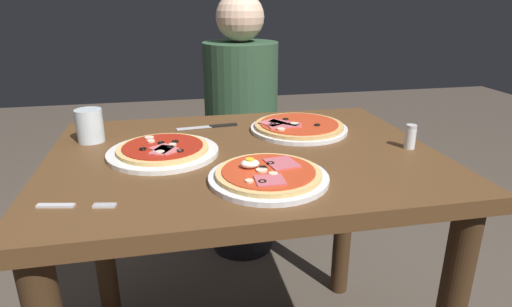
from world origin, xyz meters
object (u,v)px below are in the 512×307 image
pizza_across_left (298,127)px  pizza_across_right (163,150)px  dining_table (244,198)px  salt_shaker (410,137)px  fork (70,206)px  knife (212,126)px  water_glass_near (90,128)px  pizza_foreground (268,175)px  diner_person (241,137)px

pizza_across_left → pizza_across_right: 0.43m
dining_table → pizza_across_left: (0.20, 0.16, 0.15)m
dining_table → salt_shaker: salt_shaker is taller
fork → knife: (0.34, 0.49, 0.00)m
water_glass_near → salt_shaker: 0.90m
salt_shaker → pizza_foreground: bearing=-162.5°
pizza_across_right → diner_person: (0.33, 0.72, -0.22)m
salt_shaker → diner_person: size_ratio=0.06×
dining_table → diner_person: 0.76m
pizza_across_right → fork: pizza_across_right is taller
water_glass_near → diner_person: (0.54, 0.57, -0.25)m
salt_shaker → pizza_across_left: bearing=139.1°
dining_table → pizza_foreground: bearing=-84.0°
pizza_across_left → pizza_across_right: same height
pizza_foreground → knife: 0.45m
fork → salt_shaker: salt_shaker is taller
pizza_across_right → diner_person: size_ratio=0.25×
pizza_across_right → knife: 0.27m
pizza_across_right → knife: bearing=55.9°
pizza_across_left → knife: 0.28m
pizza_across_right → fork: 0.33m
water_glass_near → pizza_foreground: bearing=-40.7°
fork → knife: knife is taller
dining_table → salt_shaker: bearing=-7.9°
pizza_across_right → water_glass_near: size_ratio=3.09×
fork → salt_shaker: size_ratio=2.35×
knife → fork: bearing=-124.2°
water_glass_near → pizza_across_left: bearing=-1.9°
fork → diner_person: bearing=62.5°
knife → diner_person: (0.18, 0.50, -0.21)m
water_glass_near → dining_table: bearing=-23.0°
pizza_foreground → knife: bearing=100.5°
pizza_across_right → salt_shaker: size_ratio=4.37×
pizza_across_left → water_glass_near: bearing=178.1°
pizza_foreground → fork: size_ratio=1.75×
dining_table → salt_shaker: (0.45, -0.06, 0.17)m
knife → diner_person: 0.57m
pizza_across_left → fork: size_ratio=1.91×
dining_table → salt_shaker: 0.49m
dining_table → pizza_across_right: (-0.21, 0.02, 0.15)m
pizza_foreground → fork: pizza_foreground is taller
dining_table → knife: (-0.06, 0.25, 0.14)m
fork → salt_shaker: (0.85, 0.18, 0.03)m
pizza_across_right → dining_table: bearing=-5.9°
pizza_across_left → fork: (-0.60, -0.40, -0.01)m
salt_shaker → pizza_across_right: bearing=172.7°
pizza_foreground → salt_shaker: (0.43, 0.14, 0.02)m
pizza_foreground → salt_shaker: size_ratio=4.12×
pizza_foreground → pizza_across_left: (0.18, 0.35, -0.00)m
pizza_foreground → salt_shaker: bearing=17.5°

